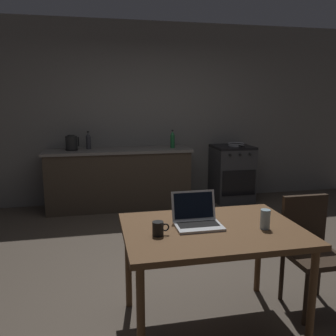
% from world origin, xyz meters
% --- Properties ---
extents(ground_plane, '(12.00, 12.00, 0.00)m').
position_xyz_m(ground_plane, '(0.00, 0.00, 0.00)').
color(ground_plane, '#473D33').
extents(back_wall, '(6.40, 0.10, 2.79)m').
position_xyz_m(back_wall, '(0.30, 2.45, 1.40)').
color(back_wall, '#65625F').
rests_on(back_wall, ground_plane).
extents(kitchen_counter, '(2.16, 0.64, 0.90)m').
position_xyz_m(kitchen_counter, '(-0.55, 2.10, 0.45)').
color(kitchen_counter, '#382D23').
rests_on(kitchen_counter, ground_plane).
extents(stove_oven, '(0.60, 0.62, 0.90)m').
position_xyz_m(stove_oven, '(1.26, 2.10, 0.45)').
color(stove_oven, '#2D2D30').
rests_on(stove_oven, ground_plane).
extents(dining_table, '(1.22, 0.87, 0.75)m').
position_xyz_m(dining_table, '(-0.12, -0.93, 0.68)').
color(dining_table, brown).
rests_on(dining_table, ground_plane).
extents(chair, '(0.40, 0.40, 0.88)m').
position_xyz_m(chair, '(0.73, -0.81, 0.50)').
color(chair, '#2D2116').
rests_on(chair, ground_plane).
extents(laptop, '(0.32, 0.28, 0.22)m').
position_xyz_m(laptop, '(-0.21, -0.87, 0.80)').
color(laptop, silver).
rests_on(laptop, dining_table).
extents(electric_kettle, '(0.20, 0.18, 0.22)m').
position_xyz_m(electric_kettle, '(-1.22, 2.10, 1.00)').
color(electric_kettle, black).
rests_on(electric_kettle, kitchen_counter).
extents(bottle, '(0.07, 0.07, 0.27)m').
position_xyz_m(bottle, '(0.27, 2.05, 1.03)').
color(bottle, '#19592D').
rests_on(bottle, kitchen_counter).
extents(frying_pan, '(0.27, 0.44, 0.05)m').
position_xyz_m(frying_pan, '(1.32, 2.08, 0.92)').
color(frying_pan, gray).
rests_on(frying_pan, stove_oven).
extents(coffee_mug, '(0.11, 0.07, 0.09)m').
position_xyz_m(coffee_mug, '(-0.50, -0.99, 0.80)').
color(coffee_mug, black).
rests_on(coffee_mug, dining_table).
extents(drinking_glass, '(0.07, 0.07, 0.13)m').
position_xyz_m(drinking_glass, '(0.23, -1.02, 0.82)').
color(drinking_glass, '#99B7C6').
rests_on(drinking_glass, dining_table).
extents(bottle_b, '(0.07, 0.07, 0.27)m').
position_xyz_m(bottle_b, '(-0.98, 2.18, 1.02)').
color(bottle_b, '#2D2D33').
rests_on(bottle_b, kitchen_counter).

